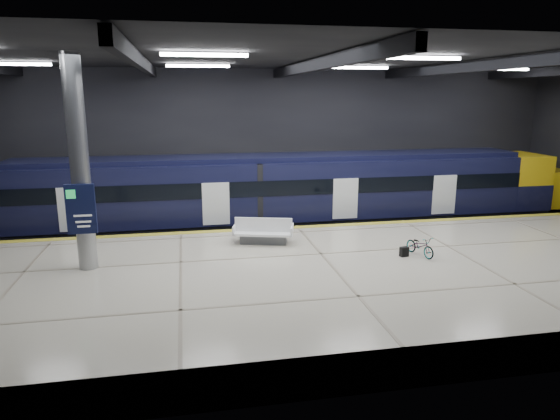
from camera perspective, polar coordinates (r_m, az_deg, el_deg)
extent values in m
plane|color=black|center=(19.48, 3.85, -7.17)|extent=(30.00, 30.00, 0.00)
cube|color=black|center=(26.23, -0.48, 7.09)|extent=(30.00, 0.10, 8.00)
cube|color=black|center=(11.09, 14.69, -1.58)|extent=(30.00, 0.10, 8.00)
cube|color=black|center=(18.33, 4.25, 17.01)|extent=(30.00, 16.00, 0.10)
cube|color=black|center=(17.74, -15.62, 15.91)|extent=(0.25, 16.00, 0.40)
cube|color=black|center=(18.31, 4.23, 16.23)|extent=(0.25, 16.00, 0.40)
cube|color=black|center=(20.69, 21.09, 15.06)|extent=(0.25, 16.00, 0.40)
cube|color=white|center=(15.72, -8.62, 17.13)|extent=(2.60, 0.18, 0.10)
cube|color=white|center=(17.50, 15.98, 16.36)|extent=(2.60, 0.18, 0.10)
cube|color=white|center=(22.58, -27.99, 14.52)|extent=(2.60, 0.18, 0.10)
cube|color=white|center=(21.70, -9.34, 15.94)|extent=(2.60, 0.18, 0.10)
cube|color=white|center=(23.03, 9.05, 15.77)|extent=(2.60, 0.18, 0.10)
cube|color=white|center=(26.22, 24.08, 14.49)|extent=(2.60, 0.18, 0.10)
cube|color=beige|center=(17.04, 6.03, -8.27)|extent=(30.00, 11.00, 1.10)
cube|color=gold|center=(21.69, 2.05, -1.97)|extent=(30.00, 0.40, 0.01)
cube|color=gray|center=(23.88, 0.94, -3.11)|extent=(30.00, 0.08, 0.16)
cube|color=gray|center=(25.23, 0.27, -2.22)|extent=(30.00, 0.08, 0.16)
cube|color=black|center=(24.35, -0.39, -1.64)|extent=(24.00, 2.58, 0.80)
cube|color=black|center=(23.96, -0.40, 2.47)|extent=(24.00, 2.80, 2.75)
cube|color=black|center=(23.73, -0.41, 6.02)|extent=(24.00, 2.30, 0.24)
cube|color=black|center=(22.55, 0.25, 2.51)|extent=(24.00, 0.04, 0.70)
cube|color=white|center=(23.42, 7.48, 1.30)|extent=(1.20, 0.05, 1.90)
cube|color=yellow|center=(29.24, 25.56, 3.12)|extent=(2.00, 2.80, 2.75)
ellipsoid|color=yellow|center=(30.92, 29.37, 2.29)|extent=(3.60, 2.52, 1.90)
cube|color=black|center=(29.39, 26.07, 3.46)|extent=(1.60, 2.38, 0.80)
cube|color=#595B60|center=(19.37, -1.90, -3.32)|extent=(1.86, 1.02, 0.33)
cube|color=white|center=(19.30, -1.90, -2.59)|extent=(2.39, 1.52, 0.09)
cube|color=white|center=(19.22, -1.91, -1.70)|extent=(2.16, 0.70, 0.55)
cube|color=white|center=(19.42, -5.16, -2.13)|extent=(0.32, 0.92, 0.33)
cube|color=white|center=(19.16, 1.39, -2.29)|extent=(0.32, 0.92, 0.33)
imported|color=#99999E|center=(18.53, 15.72, -3.96)|extent=(0.84, 1.45, 0.72)
cube|color=black|center=(18.32, 14.00, -4.65)|extent=(0.33, 0.24, 0.35)
cylinder|color=#9EA0A5|center=(17.12, -21.92, 4.82)|extent=(0.60, 0.60, 6.90)
cube|color=#0E1436|center=(16.94, -21.80, 0.10)|extent=(0.90, 0.12, 1.60)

